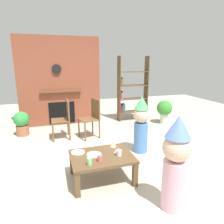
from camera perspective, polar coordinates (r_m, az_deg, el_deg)
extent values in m
plane|color=#BCB29E|center=(3.71, -0.38, -13.96)|extent=(12.00, 12.00, 0.00)
cube|color=brown|center=(5.76, -14.54, 8.28)|extent=(2.20, 0.18, 2.40)
cube|color=black|center=(5.81, -13.97, -0.17)|extent=(0.70, 0.02, 0.60)
cube|color=brown|center=(5.65, -14.30, 5.63)|extent=(1.10, 0.10, 0.04)
cylinder|color=black|center=(5.61, -15.45, 11.67)|extent=(0.24, 0.04, 0.24)
cube|color=brown|center=(5.91, 1.96, 6.42)|extent=(0.02, 0.28, 1.90)
cube|color=brown|center=(6.26, 9.65, 6.66)|extent=(0.02, 0.28, 1.90)
cube|color=brown|center=(6.20, 5.75, 0.14)|extent=(0.86, 0.28, 0.02)
cube|color=brown|center=(6.12, 5.84, 3.78)|extent=(0.86, 0.28, 0.02)
cube|color=brown|center=(6.06, 5.94, 7.50)|extent=(0.86, 0.28, 0.02)
cube|color=brown|center=(6.02, 6.04, 11.28)|extent=(0.86, 0.28, 0.02)
cube|color=#B23333|center=(6.04, 2.51, 0.85)|extent=(0.03, 0.20, 0.19)
cube|color=#3359A5|center=(6.05, 2.93, 1.15)|extent=(0.03, 0.20, 0.25)
cube|color=#3F8C4C|center=(6.07, 3.37, 1.23)|extent=(0.03, 0.20, 0.26)
cube|color=gold|center=(5.96, 2.50, 4.62)|extent=(0.02, 0.20, 0.20)
cube|color=#8C4C99|center=(5.97, 2.81, 4.83)|extent=(0.04, 0.20, 0.24)
cube|color=#D87F3F|center=(5.91, 2.54, 8.50)|extent=(0.02, 0.20, 0.21)
cube|color=#4C4C51|center=(5.92, 2.82, 8.63)|extent=(0.03, 0.20, 0.23)
cube|color=brown|center=(3.06, -2.92, -12.48)|extent=(0.91, 0.70, 0.04)
cube|color=brown|center=(2.84, -9.78, -19.65)|extent=(0.07, 0.07, 0.36)
cube|color=brown|center=(3.03, 6.56, -17.19)|extent=(0.07, 0.07, 0.36)
cube|color=brown|center=(3.36, -11.24, -14.01)|extent=(0.07, 0.07, 0.36)
cube|color=brown|center=(3.52, 2.50, -12.36)|extent=(0.07, 0.07, 0.36)
cylinder|color=#E5666B|center=(2.87, -3.47, -12.93)|extent=(0.07, 0.07, 0.09)
cylinder|color=silver|center=(3.01, 2.01, -11.51)|extent=(0.08, 0.08, 0.09)
cylinder|color=#8CD18C|center=(2.79, -6.41, -13.75)|extent=(0.07, 0.07, 0.10)
cylinder|color=white|center=(3.07, -5.13, -11.93)|extent=(0.22, 0.22, 0.01)
cylinder|color=white|center=(3.17, -9.61, -11.21)|extent=(0.20, 0.20, 0.01)
cone|color=#EAC68C|center=(3.32, 0.37, -9.08)|extent=(0.10, 0.10, 0.09)
cube|color=silver|center=(3.18, 1.17, -10.96)|extent=(0.10, 0.13, 0.01)
cylinder|color=#EAB2C6|center=(2.67, 17.08, -19.09)|extent=(0.28, 0.28, 0.63)
sphere|color=beige|center=(2.44, 17.90, -9.64)|extent=(0.33, 0.33, 0.33)
cone|color=#668CE5|center=(2.35, 18.36, -3.97)|extent=(0.29, 0.29, 0.26)
cylinder|color=#4C7FC6|center=(4.02, 8.11, -7.13)|extent=(0.27, 0.27, 0.60)
sphere|color=beige|center=(3.87, 8.34, -0.86)|extent=(0.31, 0.31, 0.31)
cone|color=#4CB766|center=(3.82, 8.47, 2.64)|extent=(0.28, 0.28, 0.25)
cube|color=brown|center=(4.75, -14.44, -2.28)|extent=(0.40, 0.40, 0.02)
cube|color=brown|center=(4.70, -12.36, 0.64)|extent=(0.03, 0.40, 0.45)
cylinder|color=brown|center=(4.98, -16.47, -4.35)|extent=(0.04, 0.04, 0.43)
cylinder|color=brown|center=(4.64, -16.36, -5.71)|extent=(0.04, 0.04, 0.43)
cylinder|color=brown|center=(4.99, -12.33, -4.03)|extent=(0.04, 0.04, 0.43)
cylinder|color=brown|center=(4.65, -11.92, -5.37)|extent=(0.04, 0.04, 0.43)
cube|color=brown|center=(4.69, -6.60, -2.09)|extent=(0.49, 0.49, 0.02)
cube|color=brown|center=(4.71, -4.66, 0.98)|extent=(0.13, 0.39, 0.45)
cylinder|color=brown|center=(4.85, -9.37, -4.44)|extent=(0.04, 0.04, 0.43)
cylinder|color=brown|center=(4.54, -7.60, -5.70)|extent=(0.04, 0.04, 0.43)
cylinder|color=brown|center=(4.99, -5.55, -3.78)|extent=(0.04, 0.04, 0.43)
cylinder|color=brown|center=(4.69, -3.58, -4.94)|extent=(0.04, 0.04, 0.43)
cylinder|color=beige|center=(6.02, 14.46, -1.84)|extent=(0.23, 0.23, 0.27)
sphere|color=#37892F|center=(5.94, 14.65, 1.12)|extent=(0.44, 0.44, 0.44)
cylinder|color=#9E5B42|center=(5.35, -23.99, -4.75)|extent=(0.29, 0.29, 0.25)
sphere|color=green|center=(5.27, -24.29, -1.87)|extent=(0.36, 0.36, 0.36)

